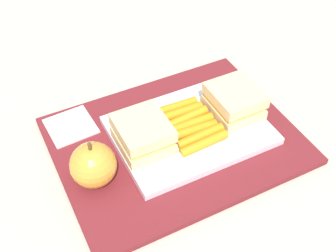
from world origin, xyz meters
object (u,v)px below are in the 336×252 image
object	(u,v)px
sandwich_half_left	(234,101)
apple	(93,165)
paper_napkin	(71,126)
carrot_sticks_bundle	(190,124)
food_tray	(190,130)
sandwich_half_right	(143,134)

from	to	relation	value
sandwich_half_left	apple	distance (m)	0.24
paper_napkin	carrot_sticks_bundle	bearing A→B (deg)	149.00
sandwich_half_left	carrot_sticks_bundle	bearing A→B (deg)	-0.15
paper_napkin	apple	bearing A→B (deg)	89.34
sandwich_half_left	carrot_sticks_bundle	size ratio (longest dim) A/B	0.78
food_tray	paper_napkin	bearing A→B (deg)	-30.99
food_tray	sandwich_half_left	world-z (taller)	sandwich_half_left
food_tray	sandwich_half_right	bearing A→B (deg)	0.00
sandwich_half_right	food_tray	bearing A→B (deg)	180.00
apple	paper_napkin	distance (m)	0.12
food_tray	apple	size ratio (longest dim) A/B	3.05
sandwich_half_right	apple	xyz separation A→B (m)	(0.08, 0.02, -0.00)
sandwich_half_left	apple	xyz separation A→B (m)	(0.24, 0.02, -0.00)
food_tray	carrot_sticks_bundle	world-z (taller)	carrot_sticks_bundle
food_tray	paper_napkin	xyz separation A→B (m)	(0.16, -0.10, -0.00)
sandwich_half_left	sandwich_half_right	xyz separation A→B (m)	(0.16, 0.00, 0.00)
carrot_sticks_bundle	sandwich_half_right	bearing A→B (deg)	0.15
food_tray	sandwich_half_right	size ratio (longest dim) A/B	2.88
food_tray	sandwich_half_right	distance (m)	0.08
sandwich_half_right	apple	world-z (taller)	apple
carrot_sticks_bundle	paper_napkin	bearing A→B (deg)	-31.00
sandwich_half_right	paper_napkin	bearing A→B (deg)	-49.52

